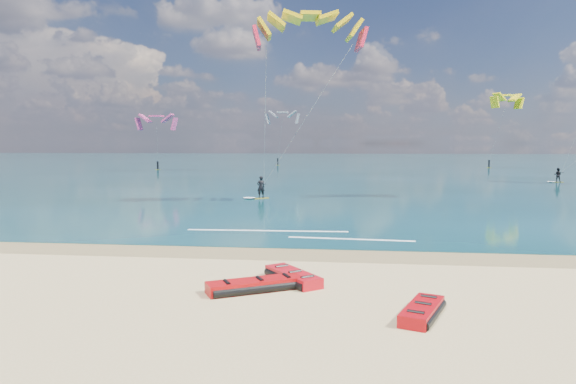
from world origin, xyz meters
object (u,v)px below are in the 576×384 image
object	(u,v)px
kitesurfer_main	(286,98)
packed_kite_right	(422,317)
packed_kite_left	(255,291)
packed_kite_mid	(293,282)

from	to	relation	value
kitesurfer_main	packed_kite_right	bearing A→B (deg)	-113.84
packed_kite_left	packed_kite_right	world-z (taller)	packed_kite_left
packed_kite_mid	packed_kite_right	size ratio (longest dim) A/B	1.11
packed_kite_mid	packed_kite_right	xyz separation A→B (m)	(3.60, -2.95, 0.00)
packed_kite_mid	kitesurfer_main	size ratio (longest dim) A/B	0.18
packed_kite_left	kitesurfer_main	distance (m)	24.35
packed_kite_mid	packed_kite_right	distance (m)	4.66
packed_kite_mid	kitesurfer_main	distance (m)	23.38
packed_kite_right	packed_kite_left	bearing A→B (deg)	89.74
packed_kite_left	packed_kite_mid	size ratio (longest dim) A/B	1.19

